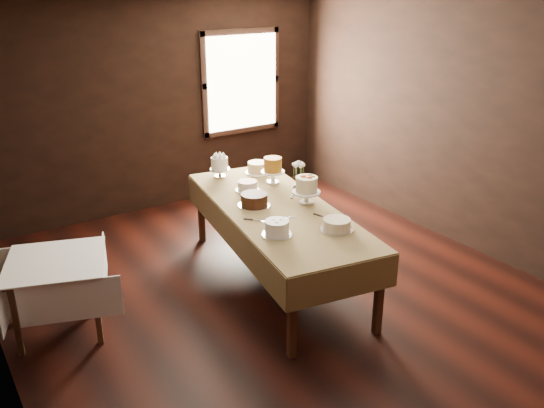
{
  "coord_description": "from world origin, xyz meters",
  "views": [
    {
      "loc": [
        -2.8,
        -4.04,
        2.99
      ],
      "look_at": [
        0.0,
        0.2,
        0.95
      ],
      "focal_mm": 37.46,
      "sensor_mm": 36.0,
      "label": 1
    }
  ],
  "objects_px": {
    "cake_flowers": "(306,191)",
    "display_table": "(277,213)",
    "cake_chocolate": "(254,200)",
    "cake_server_e": "(260,221)",
    "cake_caramel": "(273,172)",
    "cake_speckled": "(257,168)",
    "cake_swirl": "(277,228)",
    "side_table": "(56,268)",
    "cake_meringue": "(220,168)",
    "cake_cream": "(337,225)",
    "flower_vase": "(298,186)",
    "cake_server_b": "(328,218)",
    "cake_server_d": "(293,193)",
    "cake_server_c": "(258,199)",
    "cake_server_a": "(290,217)",
    "cake_lattice": "(248,187)"
  },
  "relations": [
    {
      "from": "display_table",
      "to": "cake_cream",
      "type": "xyz_separation_m",
      "value": [
        0.15,
        -0.76,
        0.11
      ]
    },
    {
      "from": "cake_meringue",
      "to": "side_table",
      "type": "bearing_deg",
      "value": -158.71
    },
    {
      "from": "cake_caramel",
      "to": "cake_swirl",
      "type": "bearing_deg",
      "value": -121.97
    },
    {
      "from": "cake_caramel",
      "to": "cake_cream",
      "type": "relative_size",
      "value": 0.87
    },
    {
      "from": "cake_flowers",
      "to": "display_table",
      "type": "bearing_deg",
      "value": 167.77
    },
    {
      "from": "cake_server_d",
      "to": "cake_meringue",
      "type": "bearing_deg",
      "value": 63.47
    },
    {
      "from": "cake_caramel",
      "to": "cake_server_a",
      "type": "relative_size",
      "value": 1.28
    },
    {
      "from": "cake_lattice",
      "to": "flower_vase",
      "type": "relative_size",
      "value": 2.2
    },
    {
      "from": "display_table",
      "to": "cake_meringue",
      "type": "distance_m",
      "value": 1.15
    },
    {
      "from": "display_table",
      "to": "cake_speckled",
      "type": "bearing_deg",
      "value": 68.2
    },
    {
      "from": "cake_lattice",
      "to": "cake_server_b",
      "type": "distance_m",
      "value": 1.11
    },
    {
      "from": "cake_server_e",
      "to": "display_table",
      "type": "bearing_deg",
      "value": 82.05
    },
    {
      "from": "cake_server_e",
      "to": "cake_server_c",
      "type": "bearing_deg",
      "value": 110.51
    },
    {
      "from": "cake_speckled",
      "to": "cake_chocolate",
      "type": "bearing_deg",
      "value": -123.81
    },
    {
      "from": "side_table",
      "to": "cake_meringue",
      "type": "bearing_deg",
      "value": 21.29
    },
    {
      "from": "cake_cream",
      "to": "cake_server_e",
      "type": "xyz_separation_m",
      "value": [
        -0.48,
        0.56,
        -0.05
      ]
    },
    {
      "from": "cake_lattice",
      "to": "cake_swirl",
      "type": "xyz_separation_m",
      "value": [
        -0.37,
        -1.12,
        0.02
      ]
    },
    {
      "from": "cake_lattice",
      "to": "cake_server_e",
      "type": "xyz_separation_m",
      "value": [
        -0.33,
        -0.77,
        -0.04
      ]
    },
    {
      "from": "cake_flowers",
      "to": "cake_server_e",
      "type": "bearing_deg",
      "value": -168.35
    },
    {
      "from": "side_table",
      "to": "cake_chocolate",
      "type": "relative_size",
      "value": 3.2
    },
    {
      "from": "cake_cream",
      "to": "cake_chocolate",
      "type": "bearing_deg",
      "value": 108.84
    },
    {
      "from": "side_table",
      "to": "cake_cream",
      "type": "distance_m",
      "value": 2.52
    },
    {
      "from": "side_table",
      "to": "cake_meringue",
      "type": "height_order",
      "value": "cake_meringue"
    },
    {
      "from": "cake_server_a",
      "to": "flower_vase",
      "type": "distance_m",
      "value": 0.74
    },
    {
      "from": "cake_cream",
      "to": "cake_server_d",
      "type": "distance_m",
      "value": 1.02
    },
    {
      "from": "cake_flowers",
      "to": "cake_cream",
      "type": "bearing_deg",
      "value": -103.6
    },
    {
      "from": "side_table",
      "to": "cake_server_d",
      "type": "height_order",
      "value": "cake_server_d"
    },
    {
      "from": "cake_speckled",
      "to": "cake_cream",
      "type": "relative_size",
      "value": 0.84
    },
    {
      "from": "cake_speckled",
      "to": "cake_swirl",
      "type": "distance_m",
      "value": 1.75
    },
    {
      "from": "cake_cream",
      "to": "cake_server_a",
      "type": "xyz_separation_m",
      "value": [
        -0.19,
        0.47,
        -0.05
      ]
    },
    {
      "from": "cake_server_d",
      "to": "cake_server_e",
      "type": "relative_size",
      "value": 1.0
    },
    {
      "from": "cake_speckled",
      "to": "display_table",
      "type": "bearing_deg",
      "value": -111.8
    },
    {
      "from": "cake_cream",
      "to": "cake_server_c",
      "type": "xyz_separation_m",
      "value": [
        -0.19,
        1.05,
        -0.05
      ]
    },
    {
      "from": "cake_caramel",
      "to": "cake_cream",
      "type": "height_order",
      "value": "cake_caramel"
    },
    {
      "from": "side_table",
      "to": "cake_meringue",
      "type": "distance_m",
      "value": 2.26
    },
    {
      "from": "side_table",
      "to": "cake_caramel",
      "type": "height_order",
      "value": "cake_caramel"
    },
    {
      "from": "cake_swirl",
      "to": "cake_chocolate",
      "type": "bearing_deg",
      "value": 74.17
    },
    {
      "from": "cake_server_a",
      "to": "cake_server_b",
      "type": "height_order",
      "value": "same"
    },
    {
      "from": "cake_server_e",
      "to": "cake_server_b",
      "type": "bearing_deg",
      "value": 22.41
    },
    {
      "from": "cake_meringue",
      "to": "cake_server_e",
      "type": "height_order",
      "value": "cake_meringue"
    },
    {
      "from": "cake_speckled",
      "to": "flower_vase",
      "type": "bearing_deg",
      "value": -86.43
    },
    {
      "from": "cake_lattice",
      "to": "cake_server_d",
      "type": "height_order",
      "value": "cake_lattice"
    },
    {
      "from": "cake_chocolate",
      "to": "cake_caramel",
      "type": "bearing_deg",
      "value": 41.2
    },
    {
      "from": "cake_flowers",
      "to": "cake_server_b",
      "type": "distance_m",
      "value": 0.46
    },
    {
      "from": "cake_chocolate",
      "to": "cake_flowers",
      "type": "height_order",
      "value": "cake_flowers"
    },
    {
      "from": "cake_cream",
      "to": "flower_vase",
      "type": "bearing_deg",
      "value": 73.45
    },
    {
      "from": "cake_server_b",
      "to": "cake_server_c",
      "type": "height_order",
      "value": "same"
    },
    {
      "from": "cake_lattice",
      "to": "cake_server_b",
      "type": "height_order",
      "value": "cake_lattice"
    },
    {
      "from": "side_table",
      "to": "cake_lattice",
      "type": "distance_m",
      "value": 2.14
    },
    {
      "from": "cake_chocolate",
      "to": "cake_server_e",
      "type": "xyz_separation_m",
      "value": [
        -0.16,
        -0.37,
        -0.06
      ]
    }
  ]
}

